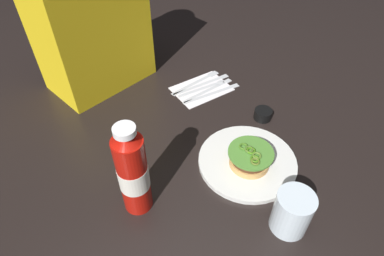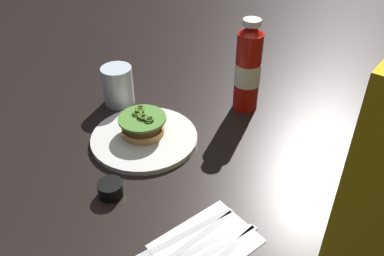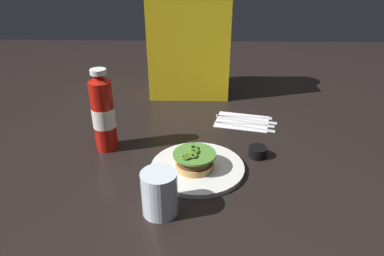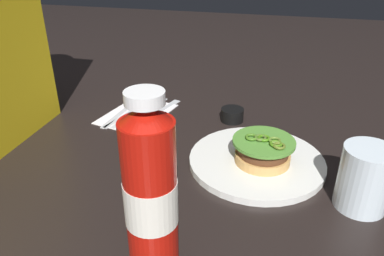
{
  "view_description": "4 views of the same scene",
  "coord_description": "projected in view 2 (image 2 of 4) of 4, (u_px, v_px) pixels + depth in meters",
  "views": [
    {
      "loc": [
        -0.47,
        -0.33,
        0.67
      ],
      "look_at": [
        -0.01,
        0.11,
        0.05
      ],
      "focal_mm": 30.47,
      "sensor_mm": 36.0,
      "label": 1
    },
    {
      "loc": [
        0.58,
        0.53,
        0.62
      ],
      "look_at": [
        -0.02,
        0.05,
        0.06
      ],
      "focal_mm": 38.59,
      "sensor_mm": 36.0,
      "label": 2
    },
    {
      "loc": [
        0.04,
        -0.84,
        0.53
      ],
      "look_at": [
        0.01,
        0.08,
        0.06
      ],
      "focal_mm": 31.84,
      "sensor_mm": 36.0,
      "label": 3
    },
    {
      "loc": [
        -0.6,
        -0.08,
        0.4
      ],
      "look_at": [
        -0.01,
        0.06,
        0.09
      ],
      "focal_mm": 35.34,
      "sensor_mm": 36.0,
      "label": 4
    }
  ],
  "objects": [
    {
      "name": "ketchup_bottle",
      "position": [
        248.0,
        69.0,
        1.06
      ],
      "size": [
        0.07,
        0.07,
        0.25
      ],
      "color": "#B3120A",
      "rests_on": "ground_plane"
    },
    {
      "name": "water_glass",
      "position": [
        118.0,
        85.0,
        1.12
      ],
      "size": [
        0.08,
        0.08,
        0.11
      ],
      "primitive_type": "cylinder",
      "color": "silver",
      "rests_on": "ground_plane"
    },
    {
      "name": "burger_sandwich",
      "position": [
        143.0,
        125.0,
        1.0
      ],
      "size": [
        0.12,
        0.12,
        0.05
      ],
      "color": "tan",
      "rests_on": "dinner_plate"
    },
    {
      "name": "table_knife",
      "position": [
        189.0,
        243.0,
        0.75
      ],
      "size": [
        0.2,
        0.05,
        0.0
      ],
      "color": "silver",
      "rests_on": "napkin"
    },
    {
      "name": "dinner_plate",
      "position": [
        144.0,
        138.0,
        1.0
      ],
      "size": [
        0.26,
        0.26,
        0.01
      ],
      "primitive_type": "cylinder",
      "color": "silver",
      "rests_on": "ground_plane"
    },
    {
      "name": "napkin",
      "position": [
        206.0,
        243.0,
        0.76
      ],
      "size": [
        0.21,
        0.17,
        0.0
      ],
      "primitive_type": "cube",
      "rotation": [
        0.0,
        0.0,
        -0.23
      ],
      "color": "white",
      "rests_on": "ground_plane"
    },
    {
      "name": "butter_knife",
      "position": [
        181.0,
        235.0,
        0.77
      ],
      "size": [
        0.21,
        0.08,
        0.0
      ],
      "color": "silver",
      "rests_on": "napkin"
    },
    {
      "name": "ground_plane",
      "position": [
        170.0,
        143.0,
        1.0
      ],
      "size": [
        3.0,
        3.0,
        0.0
      ],
      "primitive_type": "plane",
      "color": "black"
    },
    {
      "name": "spoon_utensil",
      "position": [
        193.0,
        249.0,
        0.74
      ],
      "size": [
        0.18,
        0.07,
        0.0
      ],
      "color": "silver",
      "rests_on": "napkin"
    },
    {
      "name": "condiment_cup",
      "position": [
        111.0,
        189.0,
        0.85
      ],
      "size": [
        0.05,
        0.05,
        0.03
      ],
      "primitive_type": "cylinder",
      "color": "black",
      "rests_on": "ground_plane"
    }
  ]
}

